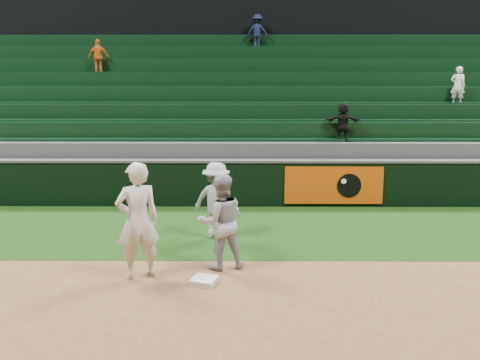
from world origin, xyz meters
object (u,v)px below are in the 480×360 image
at_px(first_baseman, 138,220).
at_px(first_base, 204,281).
at_px(base_coach, 216,200).
at_px(baserunner, 221,222).

bearing_deg(first_baseman, first_base, 142.95).
xyz_separation_m(first_baseman, base_coach, (1.25, 2.24, -0.19)).
relative_size(first_base, base_coach, 0.25).
height_order(first_baseman, base_coach, first_baseman).
bearing_deg(baserunner, base_coach, -101.66).
distance_m(first_baseman, baserunner, 1.50).
xyz_separation_m(first_baseman, baserunner, (1.43, 0.44, -0.15)).
bearing_deg(base_coach, baserunner, 118.95).
height_order(first_baseman, baserunner, first_baseman).
relative_size(first_baseman, base_coach, 1.24).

